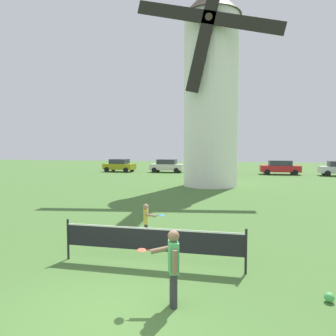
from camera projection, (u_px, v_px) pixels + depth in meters
ground_plane at (114, 313)px, 5.72m from camera, size 120.00×120.00×0.00m
windmill at (211, 85)px, 23.99m from camera, size 10.20×4.89×17.02m
tennis_net at (151, 240)px, 7.94m from camera, size 4.75×0.06×1.10m
player_near at (172, 264)px, 5.91m from camera, size 0.89×0.48×1.48m
player_far at (147, 220)px, 10.16m from camera, size 0.76×0.40×1.20m
stray_ball at (329, 297)px, 6.11m from camera, size 0.19×0.19×0.19m
parked_car_mustard at (119, 165)px, 38.49m from camera, size 4.01×2.25×1.56m
parked_car_cream at (167, 166)px, 37.70m from camera, size 4.06×1.99×1.56m
parked_car_green at (219, 166)px, 36.50m from camera, size 4.33×2.28×1.56m
parked_car_red at (280, 167)px, 34.63m from camera, size 4.26×1.92×1.56m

